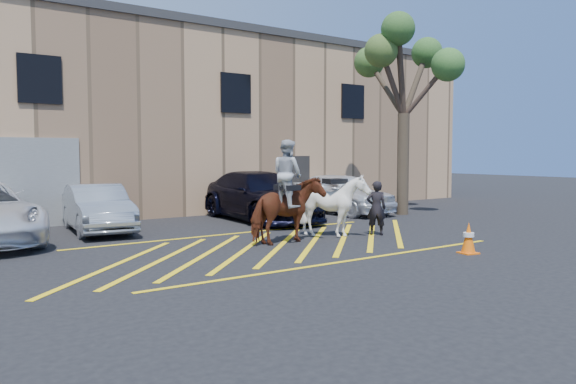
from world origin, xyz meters
TOP-DOWN VIEW (x-y plane):
  - ground at (0.00, 0.00)m, footprint 90.00×90.00m
  - car_silver_sedan at (-2.96, 4.87)m, footprint 1.96×4.38m
  - car_blue_suv at (2.52, 4.54)m, footprint 2.79×5.95m
  - car_white_suv at (6.23, 4.55)m, footprint 1.95×4.66m
  - handler at (3.25, -0.38)m, footprint 0.67×0.63m
  - warehouse at (-0.01, 11.99)m, footprint 32.42×10.20m
  - hatching_zone at (-0.00, -0.30)m, footprint 12.60×5.12m
  - mounted_bay at (0.33, -0.12)m, footprint 2.11×1.14m
  - saddled_white at (2.08, 0.05)m, footprint 1.62×1.76m
  - traffic_cone at (2.90, -3.74)m, footprint 0.45×0.45m
  - tree at (7.86, 2.90)m, footprint 3.99×4.37m

SIDE VIEW (x-z plane):
  - ground at x=0.00m, z-range 0.00..0.00m
  - hatching_zone at x=0.00m, z-range 0.00..0.01m
  - traffic_cone at x=2.90m, z-range 0.00..0.73m
  - car_silver_sedan at x=-2.96m, z-range 0.00..1.40m
  - handler at x=3.25m, z-range 0.00..1.54m
  - car_white_suv at x=6.23m, z-range 0.00..1.58m
  - car_blue_suv at x=2.52m, z-range 0.00..1.68m
  - saddled_white at x=2.08m, z-range 0.01..1.74m
  - mounted_bay at x=0.33m, z-range -0.26..2.41m
  - warehouse at x=-0.01m, z-range 0.00..7.30m
  - tree at x=7.86m, z-range 2.04..9.35m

